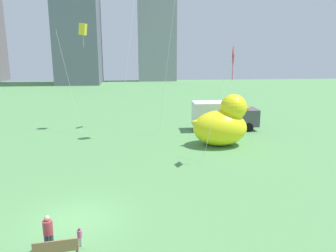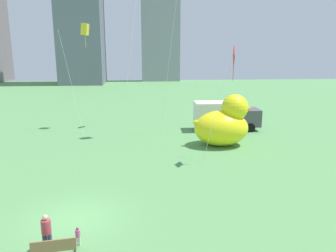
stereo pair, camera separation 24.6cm
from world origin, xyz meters
TOP-DOWN VIEW (x-y plane):
  - ground_plane at (0.00, 0.00)m, footprint 140.00×140.00m
  - park_bench at (-0.19, -3.07)m, footprint 1.76×0.70m
  - person_adult at (-0.60, -2.48)m, footprint 0.40×0.40m
  - person_child at (0.58, -2.20)m, footprint 0.21×0.21m
  - giant_inflatable_duck at (10.17, 12.01)m, footprint 5.27×3.38m
  - box_truck at (11.63, 17.36)m, footprint 6.49×2.45m
  - city_skyline at (-11.29, 68.98)m, footprint 50.87×18.80m
  - kite_yellow at (-2.11, 19.38)m, footprint 3.08×3.04m
  - kite_red at (9.50, 7.48)m, footprint 2.11×2.53m

SIDE VIEW (x-z plane):
  - ground_plane at x=0.00m, z-range 0.00..0.00m
  - person_child at x=0.58m, z-range 0.04..0.89m
  - park_bench at x=-0.19m, z-range 0.03..0.93m
  - person_adult at x=-0.60m, z-range 0.08..1.70m
  - box_truck at x=11.63m, z-range 0.03..2.88m
  - giant_inflatable_duck at x=10.17m, z-range -0.33..4.04m
  - kite_red at x=9.50m, z-range 3.24..11.54m
  - kite_yellow at x=-2.11m, z-range 4.58..15.03m
  - city_skyline at x=-11.29m, z-range -1.40..38.24m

